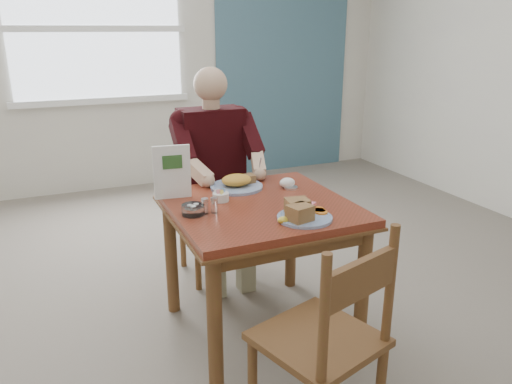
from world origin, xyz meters
name	(u,v)px	position (x,y,z in m)	size (l,w,h in m)	color
floor	(260,329)	(0.00, 0.00, 0.00)	(6.00, 6.00, 0.00)	#72685C
wall_back	(139,50)	(0.00, 3.00, 1.40)	(5.50, 5.50, 0.00)	beige
accent_panel	(284,47)	(1.60, 2.98, 1.40)	(1.60, 0.02, 2.80)	#406678
lemon_wedge	(284,220)	(-0.01, -0.30, 0.77)	(0.06, 0.04, 0.03)	gold
napkin	(287,183)	(0.25, 0.18, 0.78)	(0.09, 0.07, 0.06)	white
metal_dish	(291,188)	(0.26, 0.16, 0.75)	(0.08, 0.08, 0.01)	silver
window	(96,29)	(-0.40, 2.97, 1.60)	(1.72, 0.04, 1.42)	white
table	(260,223)	(0.00, 0.00, 0.64)	(0.92, 0.92, 0.75)	maroon
chair_far	(212,205)	(0.00, 0.80, 0.48)	(0.42, 0.42, 0.95)	brown
chair_near	(327,342)	(-0.09, -0.84, 0.48)	(0.53, 0.53, 0.95)	brown
diner	(215,160)	(0.00, 0.71, 0.81)	(0.53, 0.56, 1.39)	gray
near_plate	(302,213)	(0.09, -0.28, 0.78)	(0.29, 0.29, 0.09)	white
far_plate	(237,183)	(-0.01, 0.29, 0.78)	(0.32, 0.32, 0.08)	white
caddy	(221,197)	(-0.17, 0.12, 0.77)	(0.09, 0.09, 0.06)	white
shakers	(210,205)	(-0.28, -0.03, 0.79)	(0.09, 0.05, 0.08)	white
creamer	(193,210)	(-0.36, -0.02, 0.78)	(0.13, 0.13, 0.05)	white
menu	(172,172)	(-0.39, 0.26, 0.89)	(0.19, 0.04, 0.28)	white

